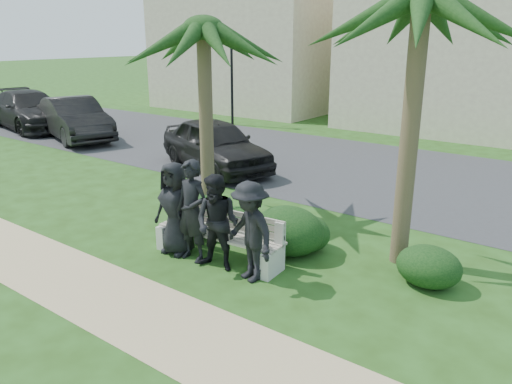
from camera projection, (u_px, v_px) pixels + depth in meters
ground at (198, 262)px, 9.24m from camera, size 160.00×160.00×0.00m
footpath at (119, 302)px, 7.86m from camera, size 30.00×1.60×0.01m
asphalt_street at (376, 172)px, 15.35m from camera, size 160.00×8.00×0.01m
stucco_bldg_left at (257, 42)px, 28.76m from camera, size 10.40×8.40×7.30m
stucco_bldg_right at (453, 44)px, 22.47m from camera, size 8.40×8.40×7.30m
street_lamp at (232, 61)px, 22.67m from camera, size 0.36×0.36×4.29m
park_bench at (219, 238)px, 9.30m from camera, size 2.61×0.78×0.90m
man_a at (175, 208)px, 9.41m from camera, size 0.90×0.61×1.80m
man_b at (192, 211)px, 9.09m from camera, size 0.71×0.47×1.91m
man_c at (217, 223)px, 8.75m from camera, size 0.96×0.81×1.74m
man_d at (250, 232)px, 8.36m from camera, size 1.28×0.98×1.75m
hedge_b at (198, 213)px, 10.59m from camera, size 1.28×1.06×0.83m
hedge_c at (238, 221)px, 10.41m from camera, size 0.97×0.80×0.64m
hedge_d at (288, 229)px, 9.56m from camera, size 1.44×1.19×0.94m
hedge_e at (302, 231)px, 9.71m from camera, size 1.15×0.95×0.75m
hedge_f at (429, 265)px, 8.32m from camera, size 1.08×0.89×0.71m
palm_left at (203, 30)px, 10.84m from camera, size 3.00×3.00×5.09m
palm_right at (422, 2)px, 7.96m from camera, size 3.00×3.00×5.50m
car_a at (215, 145)px, 15.48m from camera, size 4.97×3.30×1.57m
car_b at (75, 119)px, 20.02m from camera, size 5.32×3.22×1.66m
car_c at (30, 110)px, 22.37m from camera, size 6.05×3.30×1.66m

